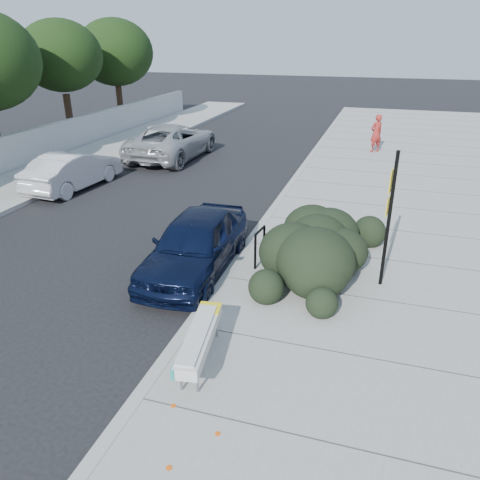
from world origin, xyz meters
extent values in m
plane|color=black|center=(0.00, 0.00, 0.00)|extent=(120.00, 120.00, 0.00)
cube|color=gray|center=(5.60, 5.00, 0.07)|extent=(11.20, 50.00, 0.15)
cube|color=#9E9E99|center=(0.00, 5.00, 0.08)|extent=(0.22, 50.00, 0.17)
cube|color=#9E9E99|center=(-8.00, 5.00, 0.08)|extent=(0.22, 50.00, 0.17)
cylinder|color=#332114|center=(-12.50, 14.00, 1.20)|extent=(0.36, 0.36, 2.40)
ellipsoid|color=black|center=(-12.50, 14.00, 4.20)|extent=(4.00, 4.00, 3.40)
cylinder|color=#332114|center=(-12.50, 19.00, 1.20)|extent=(0.36, 0.36, 2.40)
ellipsoid|color=black|center=(-12.50, 19.00, 4.20)|extent=(4.40, 4.40, 3.74)
cylinder|color=gray|center=(0.58, -1.65, 0.33)|extent=(0.04, 0.04, 0.36)
cylinder|color=gray|center=(0.83, -1.61, 0.33)|extent=(0.04, 0.04, 0.36)
cylinder|color=gray|center=(0.37, -0.21, 0.33)|extent=(0.04, 0.04, 0.36)
cylinder|color=gray|center=(0.62, -0.17, 0.33)|extent=(0.04, 0.04, 0.36)
cylinder|color=gray|center=(0.47, -0.93, 0.49)|extent=(0.24, 1.44, 0.03)
cylinder|color=gray|center=(0.73, -0.89, 0.49)|extent=(0.24, 1.44, 0.03)
cube|color=#B2B2B2|center=(0.60, -0.91, 0.61)|extent=(0.65, 1.94, 0.20)
cube|color=yellow|center=(0.49, -0.16, 0.72)|extent=(0.44, 0.43, 0.02)
cube|color=teal|center=(0.54, -1.79, 0.61)|extent=(0.08, 0.22, 0.18)
cylinder|color=black|center=(0.57, 2.60, 0.58)|extent=(0.06, 0.06, 0.86)
cylinder|color=black|center=(0.63, 3.15, 0.58)|extent=(0.06, 0.06, 0.86)
cylinder|color=black|center=(0.60, 2.88, 1.01)|extent=(0.12, 0.56, 0.06)
cube|color=black|center=(3.38, 2.71, 1.62)|extent=(0.08, 0.08, 2.94)
cube|color=yellow|center=(3.32, 2.72, 2.47)|extent=(0.07, 0.34, 0.48)
cube|color=yellow|center=(3.32, 2.72, 1.94)|extent=(0.07, 0.32, 0.36)
ellipsoid|color=black|center=(2.10, 3.12, 0.94)|extent=(3.41, 4.69, 1.58)
imported|color=black|center=(-0.80, 2.34, 0.71)|extent=(1.75, 4.18, 1.41)
imported|color=silver|center=(-7.50, 7.13, 0.67)|extent=(1.69, 4.13, 1.33)
imported|color=#A5A7AB|center=(-6.00, 12.40, 0.76)|extent=(2.62, 5.53, 1.53)
imported|color=maroon|center=(2.69, 15.68, 1.00)|extent=(0.73, 0.71, 1.70)
camera|label=1|loc=(3.11, -6.77, 5.15)|focal=35.00mm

